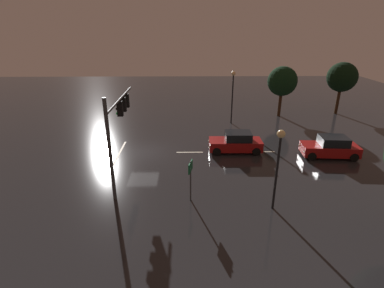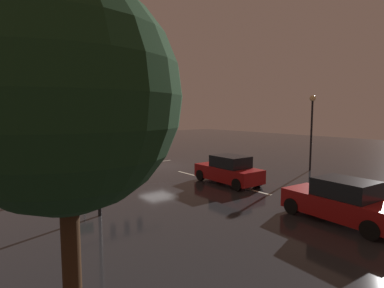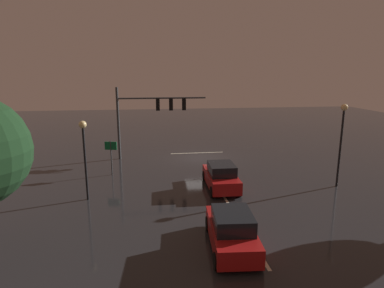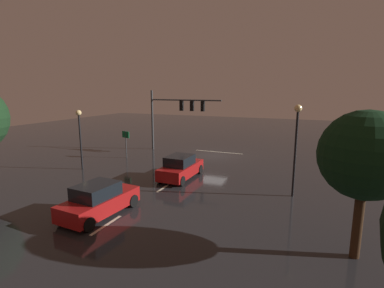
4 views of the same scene
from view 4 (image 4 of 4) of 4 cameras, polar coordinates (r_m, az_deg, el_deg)
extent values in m
plane|color=#232326|center=(28.53, 4.14, -2.28)|extent=(80.00, 80.00, 0.00)
cylinder|color=#383A3D|center=(31.46, -7.74, 4.63)|extent=(0.22, 0.22, 6.25)
cylinder|color=#383A3D|center=(29.57, -1.38, 8.56)|extent=(7.62, 0.14, 0.14)
cube|color=black|center=(29.75, -2.05, 7.47)|extent=(0.32, 0.36, 1.00)
sphere|color=black|center=(29.91, -1.90, 8.10)|extent=(0.20, 0.20, 0.20)
sphere|color=black|center=(29.93, -1.90, 7.49)|extent=(0.20, 0.20, 0.20)
sphere|color=#19F24C|center=(29.95, -1.90, 6.88)|extent=(0.20, 0.20, 0.20)
cube|color=black|center=(29.30, 0.00, 7.43)|extent=(0.32, 0.36, 1.00)
sphere|color=black|center=(29.46, 0.14, 8.07)|extent=(0.20, 0.20, 0.20)
sphere|color=black|center=(29.47, 0.14, 7.45)|extent=(0.20, 0.20, 0.20)
sphere|color=#19F24C|center=(29.49, 0.14, 6.83)|extent=(0.20, 0.20, 0.20)
cube|color=black|center=(28.88, 2.11, 7.37)|extent=(0.32, 0.36, 1.00)
sphere|color=black|center=(29.04, 2.25, 8.02)|extent=(0.20, 0.20, 0.20)
sphere|color=black|center=(29.06, 2.24, 7.39)|extent=(0.20, 0.20, 0.20)
sphere|color=#19F24C|center=(29.08, 2.24, 6.76)|extent=(0.20, 0.20, 0.20)
cube|color=beige|center=(24.87, 1.20, -4.19)|extent=(0.16, 2.20, 0.01)
cube|color=beige|center=(19.64, -5.26, -8.31)|extent=(0.16, 2.20, 0.01)
cube|color=beige|center=(15.00, -16.38, -14.92)|extent=(0.16, 2.20, 0.01)
cube|color=beige|center=(30.21, 5.23, -1.56)|extent=(5.00, 0.16, 0.01)
cube|color=maroon|center=(21.29, -2.18, -5.03)|extent=(1.89, 4.34, 0.80)
cube|color=black|center=(20.92, -2.44, -3.22)|extent=(1.64, 2.13, 0.68)
cylinder|color=black|center=(23.10, -2.32, -4.49)|extent=(0.23, 0.68, 0.68)
cylinder|color=black|center=(22.44, 1.55, -4.94)|extent=(0.23, 0.68, 0.68)
cylinder|color=black|center=(20.39, -6.29, -6.62)|extent=(0.23, 0.68, 0.68)
cylinder|color=black|center=(19.64, -2.01, -7.24)|extent=(0.23, 0.68, 0.68)
sphere|color=#F9EFC6|center=(23.39, -1.34, -3.46)|extent=(0.20, 0.20, 0.20)
sphere|color=#F9EFC6|center=(22.89, 1.61, -3.78)|extent=(0.20, 0.20, 0.20)
cube|color=maroon|center=(15.98, -17.54, -10.96)|extent=(2.13, 4.43, 0.80)
cube|color=black|center=(15.59, -18.21, -8.65)|extent=(1.76, 2.22, 0.68)
cylinder|color=black|center=(17.70, -15.79, -9.70)|extent=(0.27, 0.70, 0.68)
cylinder|color=black|center=(16.65, -11.46, -10.80)|extent=(0.27, 0.70, 0.68)
cylinder|color=black|center=(15.70, -23.92, -12.91)|extent=(0.27, 0.70, 0.68)
cylinder|color=black|center=(14.51, -19.58, -14.56)|extent=(0.27, 0.70, 0.68)
sphere|color=#F9EFC6|center=(17.83, -14.25, -8.34)|extent=(0.20, 0.20, 0.20)
sphere|color=#F9EFC6|center=(17.03, -10.91, -9.11)|extent=(0.20, 0.20, 0.20)
cylinder|color=black|center=(18.26, 19.46, -2.03)|extent=(0.14, 0.14, 5.11)
sphere|color=#F9D88C|center=(17.89, 20.01, 6.55)|extent=(0.44, 0.44, 0.44)
cylinder|color=black|center=(24.87, -20.89, 0.26)|extent=(0.14, 0.14, 4.37)
sphere|color=#F9D88C|center=(24.58, -21.26, 5.69)|extent=(0.44, 0.44, 0.44)
cylinder|color=#383A3D|center=(28.01, -12.74, -0.08)|extent=(0.09, 0.09, 2.57)
cube|color=#0F6033|center=(27.86, -12.82, 1.82)|extent=(0.89, 0.27, 0.60)
cylinder|color=#382314|center=(13.02, 29.60, -13.26)|extent=(0.36, 0.36, 2.80)
sphere|color=black|center=(12.26, 30.73, -1.87)|extent=(3.29, 3.29, 3.29)
camera|label=1|loc=(38.84, -32.65, 14.08)|focal=27.75mm
camera|label=2|loc=(22.44, -52.58, 1.06)|focal=28.79mm
camera|label=3|loc=(13.34, -74.36, 7.75)|focal=30.42mm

